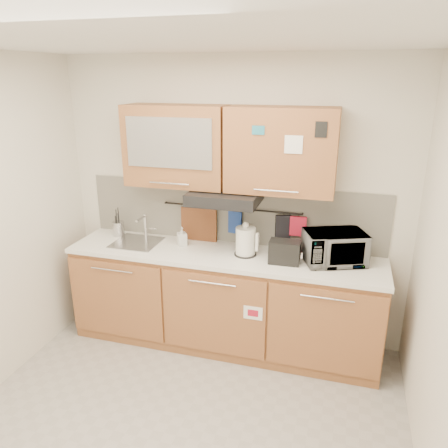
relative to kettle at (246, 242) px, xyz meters
The scene contains 19 objects.
floor 1.61m from the kettle, 99.37° to the right, with size 3.20×3.20×0.00m, color #9E9993.
ceiling 1.98m from the kettle, 99.37° to the right, with size 3.20×3.20×0.00m, color white.
wall_back 0.44m from the kettle, 124.51° to the left, with size 3.20×3.20×0.00m, color silver.
base_cabinet 0.67m from the kettle, behind, with size 2.80×0.64×0.88m.
countertop 0.25m from the kettle, behind, with size 2.82×0.62×0.04m, color white.
backsplash 0.38m from the kettle, 125.65° to the left, with size 2.80×0.02×0.56m, color silver.
upper_cabinets 0.82m from the kettle, 151.02° to the left, with size 1.82×0.37×0.70m.
range_hood 0.43m from the kettle, 168.61° to the left, with size 0.60×0.46×0.10m, color black.
sink 1.05m from the kettle, behind, with size 0.42×0.40×0.26m.
utensil_rail 0.38m from the kettle, 129.71° to the left, with size 0.02×0.02×1.30m, color black.
utensil_crock 1.32m from the kettle, behind, with size 0.13×0.13×0.28m.
kettle is the anchor object (origin of this frame).
toaster 0.36m from the kettle, 12.21° to the right, with size 0.26×0.16×0.19m.
microwave 0.75m from the kettle, ahead, with size 0.49×0.33×0.27m, color #999999.
soap_bottle 0.62m from the kettle, behind, with size 0.08×0.08×0.18m, color #999999.
cutting_board 0.56m from the kettle, 156.12° to the left, with size 0.35×0.03×0.43m, color brown.
oven_mitt 0.29m from the kettle, 124.68° to the left, with size 0.13×0.03×0.21m, color navy.
dark_pouch 0.38m from the kettle, 38.05° to the left, with size 0.14×0.04×0.22m, color black.
pot_holder 0.49m from the kettle, 28.17° to the left, with size 0.14×0.02×0.18m, color red.
Camera 1 is at (1.00, -2.25, 2.41)m, focal length 35.00 mm.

